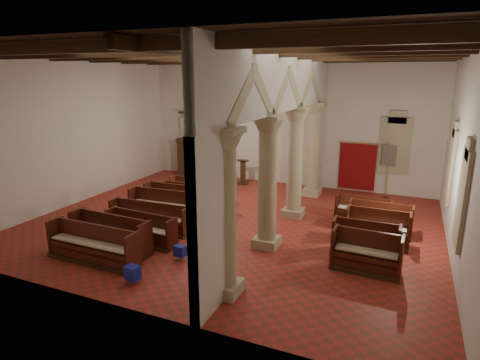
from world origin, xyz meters
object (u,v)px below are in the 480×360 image
Objects in this scene: pipe_organ at (198,151)px; nave_pew_0 at (93,250)px; processional_banner at (387,180)px; aisle_pew_0 at (366,258)px; lectern at (243,173)px.

pipe_organ is 1.50× the size of nave_pew_0.
nave_pew_0 is at bearing -78.13° from pipe_organ.
processional_banner is 12.14m from nave_pew_0.
aisle_pew_0 is (7.24, 2.47, 0.03)m from nave_pew_0.
processional_banner is at bearing 92.64° from aisle_pew_0.
pipe_organ is 2.36× the size of aisle_pew_0.
pipe_organ is 10.18m from nave_pew_0.
nave_pew_0 is at bearing -158.25° from aisle_pew_0.
nave_pew_0 is at bearing -106.86° from lectern.
pipe_organ reaches higher than processional_banner.
processional_banner is (6.59, 0.28, 0.28)m from lectern.
lectern is at bearing 136.23° from aisle_pew_0.
pipe_organ is 11.96m from aisle_pew_0.
processional_banner is at bearing 54.08° from nave_pew_0.
lectern is 9.45m from nave_pew_0.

